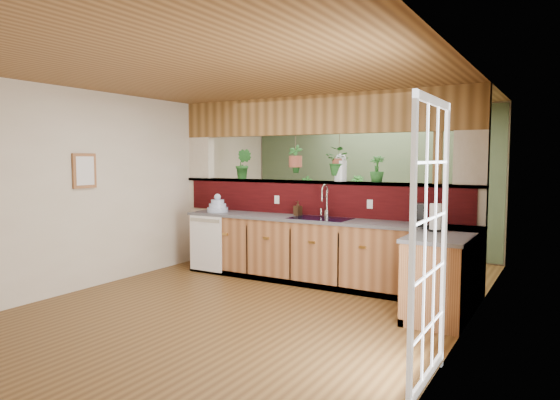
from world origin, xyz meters
The scene contains 28 objects.
ground centered at (0.00, 0.00, 0.00)m, with size 4.60×7.00×0.01m, color brown.
ceiling centered at (0.00, 0.00, 2.60)m, with size 4.60×7.00×0.01m, color brown.
wall_back centered at (0.00, 3.50, 1.30)m, with size 4.60×0.02×2.60m, color beige.
wall_left centered at (-2.30, 0.00, 1.30)m, with size 0.02×7.00×2.60m, color beige.
wall_right centered at (2.30, 0.00, 1.30)m, with size 0.02×7.00×2.60m, color beige.
pass_through_partition centered at (0.03, 1.35, 1.19)m, with size 4.60×0.21×2.60m.
pass_through_ledge centered at (0.00, 1.35, 1.37)m, with size 4.60×0.21×0.04m, color brown.
header_beam centered at (0.00, 1.35, 2.33)m, with size 4.60×0.15×0.55m, color brown.
sage_backwall centered at (0.00, 3.48, 1.30)m, with size 4.55×0.02×2.55m, color #495D40.
countertop centered at (0.84, 0.87, 0.45)m, with size 4.14×1.52×0.90m.
dishwasher centered at (-1.48, 0.66, 0.46)m, with size 0.58×0.03×0.82m.
navy_sink centered at (0.25, 0.98, 0.82)m, with size 0.82×0.50×0.18m.
french_door centered at (2.27, -1.30, 1.05)m, with size 0.06×1.02×2.16m, color white.
framed_print centered at (-2.27, -0.80, 1.55)m, with size 0.04×0.35×0.45m.
faucet centered at (0.25, 1.13, 1.15)m, with size 0.20×0.20×0.46m.
dish_stack centered at (-1.45, 0.92, 0.99)m, with size 0.32×0.32×0.28m.
soap_dispenser centered at (-0.17, 1.12, 1.00)m, with size 0.09×0.10×0.21m, color #3C2716.
coffee_maker centered at (1.61, 0.93, 1.02)m, with size 0.14×0.24×0.27m.
paper_towel centered at (1.87, 0.56, 1.05)m, with size 0.15×0.15×0.33m.
glass_jar centered at (0.38, 1.35, 1.58)m, with size 0.17×0.17×0.39m.
ledge_plant_left centered at (-1.27, 1.35, 1.62)m, with size 0.25×0.21×0.46m, color #1F561F.
ledge_plant_right centered at (0.90, 1.35, 1.57)m, with size 0.20×0.20×0.36m, color #1F561F.
hanging_plant_a centered at (-0.34, 1.35, 1.83)m, with size 0.22×0.19×0.54m.
hanging_plant_b centered at (0.35, 1.35, 1.84)m, with size 0.43×0.40×0.52m.
shelving_console centered at (-0.58, 3.25, 0.50)m, with size 1.45×0.39×0.97m, color black.
shelf_plant_a centered at (-1.14, 3.25, 1.18)m, with size 0.21×0.14×0.40m, color #1F561F.
shelf_plant_b centered at (-0.13, 3.25, 1.20)m, with size 0.24×0.24×0.43m, color #1F561F.
floor_plant centered at (0.47, 2.17, 0.40)m, with size 0.72×0.62×0.80m, color #1F561F.
Camera 1 is at (3.18, -5.07, 1.71)m, focal length 32.00 mm.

